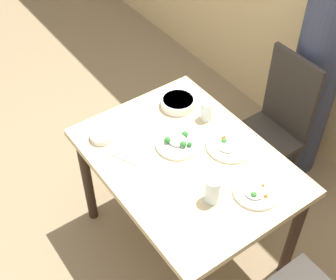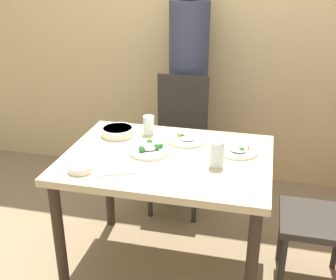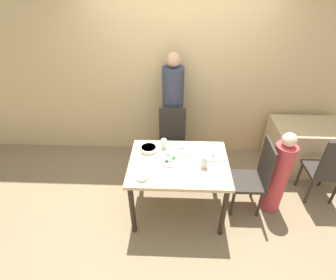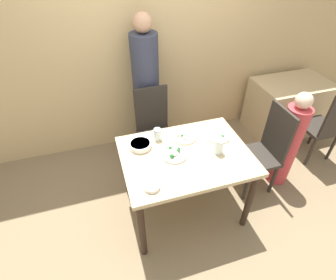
{
  "view_description": "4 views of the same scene",
  "coord_description": "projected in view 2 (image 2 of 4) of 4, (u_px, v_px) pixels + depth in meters",
  "views": [
    {
      "loc": [
        1.29,
        -1.04,
        2.56
      ],
      "look_at": [
        -0.04,
        -0.09,
        0.93
      ],
      "focal_mm": 50.0,
      "sensor_mm": 36.0,
      "label": 1
    },
    {
      "loc": [
        0.5,
        -2.04,
        1.77
      ],
      "look_at": [
        0.01,
        -0.03,
        0.88
      ],
      "focal_mm": 45.0,
      "sensor_mm": 36.0,
      "label": 2
    },
    {
      "loc": [
        -0.03,
        -2.32,
        2.69
      ],
      "look_at": [
        -0.13,
        0.09,
        1.01
      ],
      "focal_mm": 28.0,
      "sensor_mm": 36.0,
      "label": 3
    },
    {
      "loc": [
        -0.66,
        -1.59,
        2.35
      ],
      "look_at": [
        -0.14,
        0.08,
        0.91
      ],
      "focal_mm": 28.0,
      "sensor_mm": 36.0,
      "label": 4
    }
  ],
  "objects": [
    {
      "name": "ground_plane",
      "position": [
        167.0,
        267.0,
        2.63
      ],
      "size": [
        10.0,
        10.0,
        0.0
      ],
      "primitive_type": "plane",
      "color": "#847051"
    },
    {
      "name": "wall_back",
      "position": [
        208.0,
        18.0,
        3.3
      ],
      "size": [
        10.0,
        0.06,
        2.7
      ],
      "color": "tan",
      "rests_on": "ground_plane"
    },
    {
      "name": "dining_table",
      "position": [
        167.0,
        172.0,
        2.37
      ],
      "size": [
        1.14,
        0.85,
        0.77
      ],
      "color": "tan",
      "rests_on": "ground_plane"
    },
    {
      "name": "chair_adult_spot",
      "position": [
        179.0,
        141.0,
        3.14
      ],
      "size": [
        0.4,
        0.4,
        1.0
      ],
      "color": "#2D2823",
      "rests_on": "ground_plane"
    },
    {
      "name": "chair_child_spot",
      "position": [
        334.0,
        208.0,
        2.3
      ],
      "size": [
        0.4,
        0.4,
        1.0
      ],
      "rotation": [
        0.0,
        0.0,
        -1.57
      ],
      "color": "#2D2823",
      "rests_on": "ground_plane"
    },
    {
      "name": "person_adult",
      "position": [
        188.0,
        94.0,
        3.31
      ],
      "size": [
        0.3,
        0.3,
        1.7
      ],
      "color": "#33384C",
      "rests_on": "ground_plane"
    },
    {
      "name": "bowl_curry",
      "position": [
        118.0,
        131.0,
        2.59
      ],
      "size": [
        0.2,
        0.2,
        0.05
      ],
      "color": "white",
      "rests_on": "dining_table"
    },
    {
      "name": "plate_rice_adult",
      "position": [
        187.0,
        138.0,
        2.52
      ],
      "size": [
        0.26,
        0.26,
        0.05
      ],
      "color": "white",
      "rests_on": "dining_table"
    },
    {
      "name": "plate_rice_child",
      "position": [
        238.0,
        150.0,
        2.36
      ],
      "size": [
        0.23,
        0.23,
        0.05
      ],
      "color": "white",
      "rests_on": "dining_table"
    },
    {
      "name": "plate_noodles",
      "position": [
        150.0,
        150.0,
        2.36
      ],
      "size": [
        0.23,
        0.23,
        0.06
      ],
      "color": "white",
      "rests_on": "dining_table"
    },
    {
      "name": "bowl_rice_small",
      "position": [
        81.0,
        168.0,
        2.15
      ],
      "size": [
        0.13,
        0.13,
        0.04
      ],
      "color": "white",
      "rests_on": "dining_table"
    },
    {
      "name": "glass_water_tall",
      "position": [
        149.0,
        125.0,
        2.59
      ],
      "size": [
        0.07,
        0.07,
        0.12
      ],
      "color": "silver",
      "rests_on": "dining_table"
    },
    {
      "name": "glass_water_short",
      "position": [
        217.0,
        154.0,
        2.18
      ],
      "size": [
        0.08,
        0.08,
        0.14
      ],
      "color": "silver",
      "rests_on": "dining_table"
    },
    {
      "name": "napkin_folded",
      "position": [
        104.0,
        157.0,
        2.3
      ],
      "size": [
        0.14,
        0.14,
        0.01
      ],
      "color": "white",
      "rests_on": "dining_table"
    },
    {
      "name": "fork_steel",
      "position": [
        117.0,
        174.0,
        2.13
      ],
      "size": [
        0.17,
        0.1,
        0.01
      ],
      "color": "silver",
      "rests_on": "dining_table"
    }
  ]
}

